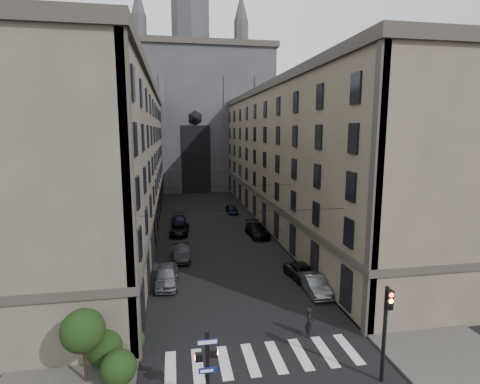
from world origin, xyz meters
TOP-DOWN VIEW (x-y plane):
  - sidewalk_left at (-10.50, 36.00)m, footprint 7.00×80.00m
  - sidewalk_right at (10.50, 36.00)m, footprint 7.00×80.00m
  - zebra_crossing at (0.00, 5.00)m, footprint 11.00×3.20m
  - building_left at (-13.44, 36.00)m, footprint 13.60×60.60m
  - building_right at (13.44, 36.00)m, footprint 13.60×60.60m
  - gothic_tower at (0.00, 74.96)m, footprint 35.00×23.00m
  - pedestrian_signal_left at (-3.51, 1.50)m, footprint 1.02×0.38m
  - traffic_light_right at (5.60, 1.92)m, footprint 0.34×0.50m
  - shrub_cluster at (-8.72, 5.01)m, footprint 3.90×4.40m
  - tram_wires at (0.00, 35.63)m, footprint 14.00×60.00m
  - car_left_near at (-5.57, 16.44)m, footprint 2.12×4.88m
  - car_left_midnear at (-4.20, 22.73)m, footprint 1.70×4.69m
  - car_left_midfar at (-4.20, 32.08)m, footprint 2.69×4.94m
  - car_left_far at (-4.20, 36.50)m, footprint 1.99×4.90m
  - car_right_near at (6.14, 12.80)m, footprint 1.62×4.35m
  - car_right_midnear at (6.20, 15.59)m, footprint 2.67×4.80m
  - car_right_midfar at (5.24, 29.61)m, footprint 2.44×5.47m
  - car_right_far at (4.20, 43.04)m, footprint 1.74×3.89m
  - pedestrian at (3.40, 6.74)m, footprint 0.67×0.81m

SIDE VIEW (x-z plane):
  - zebra_crossing at x=0.00m, z-range 0.00..0.01m
  - sidewalk_left at x=-10.50m, z-range 0.00..0.15m
  - sidewalk_right at x=10.50m, z-range 0.00..0.15m
  - car_right_midnear at x=6.20m, z-range 0.00..1.27m
  - car_right_far at x=4.20m, z-range 0.00..1.30m
  - car_left_midfar at x=-4.20m, z-range 0.00..1.31m
  - car_left_far at x=-4.20m, z-range 0.00..1.42m
  - car_right_near at x=6.14m, z-range 0.00..1.42m
  - car_left_midnear at x=-4.20m, z-range 0.00..1.54m
  - car_right_midfar at x=5.24m, z-range 0.00..1.56m
  - car_left_near at x=-5.57m, z-range 0.00..1.64m
  - pedestrian at x=3.40m, z-range 0.00..1.91m
  - shrub_cluster at x=-8.72m, z-range -0.15..3.75m
  - pedestrian_signal_left at x=-3.51m, z-range 0.32..4.32m
  - traffic_light_right at x=5.60m, z-range 0.69..5.89m
  - tram_wires at x=0.00m, z-range 7.03..7.46m
  - building_left at x=-13.44m, z-range -0.08..18.77m
  - building_right at x=13.44m, z-range -0.08..18.77m
  - gothic_tower at x=0.00m, z-range -11.20..46.80m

